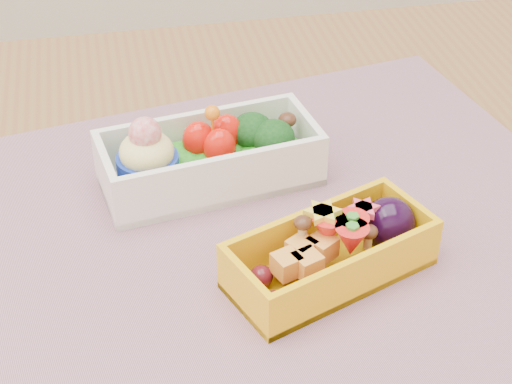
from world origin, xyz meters
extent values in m
cube|color=brown|center=(0.00, 0.00, 0.73)|extent=(1.20, 0.80, 0.04)
cube|color=#A16F78|center=(0.04, 0.01, 0.75)|extent=(0.63, 0.52, 0.00)
cube|color=white|center=(0.02, 0.09, 0.78)|extent=(0.19, 0.11, 0.05)
ellipsoid|color=green|center=(0.02, 0.09, 0.77)|extent=(0.17, 0.09, 0.02)
cylinder|color=#1631A7|center=(-0.03, 0.08, 0.78)|extent=(0.05, 0.05, 0.03)
sphere|color=red|center=(-0.03, 0.08, 0.81)|extent=(0.03, 0.03, 0.03)
ellipsoid|color=red|center=(0.01, 0.09, 0.79)|extent=(0.03, 0.02, 0.03)
ellipsoid|color=red|center=(0.03, 0.08, 0.79)|extent=(0.03, 0.02, 0.03)
ellipsoid|color=red|center=(0.04, 0.10, 0.79)|extent=(0.03, 0.02, 0.03)
sphere|color=orange|center=(0.02, 0.09, 0.82)|extent=(0.01, 0.01, 0.01)
ellipsoid|color=black|center=(0.06, 0.10, 0.79)|extent=(0.04, 0.04, 0.03)
ellipsoid|color=black|center=(0.07, 0.08, 0.79)|extent=(0.04, 0.04, 0.03)
ellipsoid|color=#3F2111|center=(0.09, 0.10, 0.80)|extent=(0.02, 0.02, 0.01)
cube|color=#EBAD0C|center=(0.09, -0.05, 0.77)|extent=(0.16, 0.12, 0.04)
ellipsoid|color=#520F17|center=(0.06, -0.06, 0.77)|extent=(0.09, 0.07, 0.02)
cube|color=orange|center=(0.06, -0.05, 0.78)|extent=(0.05, 0.04, 0.02)
cone|color=red|center=(0.09, -0.04, 0.79)|extent=(0.03, 0.03, 0.02)
cone|color=red|center=(0.10, -0.04, 0.79)|extent=(0.03, 0.03, 0.02)
cone|color=red|center=(0.10, -0.05, 0.79)|extent=(0.03, 0.03, 0.02)
cylinder|color=yellow|center=(0.08, -0.03, 0.80)|extent=(0.03, 0.03, 0.01)
cylinder|color=#E53F5B|center=(0.11, -0.03, 0.80)|extent=(0.02, 0.02, 0.01)
ellipsoid|color=#3F2111|center=(0.07, -0.04, 0.78)|extent=(0.01, 0.01, 0.01)
ellipsoid|color=#3F2111|center=(0.11, -0.05, 0.78)|extent=(0.01, 0.01, 0.01)
ellipsoid|color=black|center=(0.14, -0.03, 0.78)|extent=(0.04, 0.04, 0.04)
camera|label=1|loc=(-0.06, -0.49, 1.16)|focal=58.68mm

